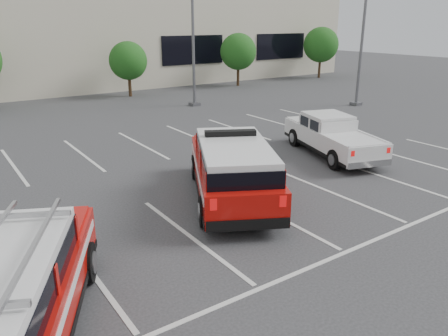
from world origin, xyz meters
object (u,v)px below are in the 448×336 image
object	(u,v)px
tree_far_right	(321,46)
fire_chief_suv	(232,173)
tree_mid_right	(129,62)
white_pickup	(331,139)
ladder_suv	(4,304)
convention_building	(25,29)
tree_right	(239,53)
light_pole_right	(364,24)
light_pole_mid	(193,24)

from	to	relation	value
tree_far_right	fire_chief_suv	size ratio (longest dim) A/B	0.77
tree_mid_right	fire_chief_suv	distance (m)	21.33
white_pickup	fire_chief_suv	bearing A→B (deg)	-147.88
white_pickup	ladder_suv	distance (m)	14.11
white_pickup	convention_building	bearing A→B (deg)	119.01
fire_chief_suv	ladder_suv	world-z (taller)	ladder_suv
tree_right	light_pole_right	xyz separation A→B (m)	(0.91, -12.05, 2.41)
light_pole_mid	fire_chief_suv	size ratio (longest dim) A/B	1.62
tree_mid_right	tree_right	bearing A→B (deg)	0.00
ladder_suv	tree_far_right	bearing A→B (deg)	62.36
convention_building	light_pole_right	distance (m)	26.99
tree_mid_right	white_pickup	size ratio (longest dim) A/B	0.70
white_pickup	ladder_suv	xyz separation A→B (m)	(-13.25, -4.85, 0.23)
white_pickup	ladder_suv	world-z (taller)	ladder_suv
tree_right	light_pole_right	size ratio (longest dim) A/B	0.43
light_pole_mid	white_pickup	bearing A→B (deg)	-94.71
light_pole_right	ladder_suv	xyz separation A→B (m)	(-23.32, -11.77, -4.30)
light_pole_mid	tree_mid_right	bearing A→B (deg)	107.52
convention_building	tree_right	world-z (taller)	convention_building
fire_chief_suv	ladder_suv	xyz separation A→B (m)	(-7.01, -3.24, 0.02)
tree_mid_right	tree_far_right	xyz separation A→B (m)	(20.00, 0.00, 0.54)
tree_right	fire_chief_suv	distance (m)	25.77
tree_far_right	ladder_suv	size ratio (longest dim) A/B	0.81
light_pole_mid	white_pickup	world-z (taller)	light_pole_mid
light_pole_mid	ladder_suv	xyz separation A→B (m)	(-14.32, -17.77, -4.30)
light_pole_right	convention_building	bearing A→B (deg)	125.89
tree_mid_right	ladder_suv	bearing A→B (deg)	-117.52
convention_building	tree_right	bearing A→B (deg)	-33.37
light_pole_mid	white_pickup	distance (m)	13.74
ladder_suv	convention_building	bearing A→B (deg)	103.48
white_pickup	ladder_suv	bearing A→B (deg)	-142.20
light_pole_mid	light_pole_right	size ratio (longest dim) A/B	1.00
tree_right	ladder_suv	world-z (taller)	tree_right
fire_chief_suv	white_pickup	world-z (taller)	fire_chief_suv
tree_mid_right	tree_far_right	distance (m)	20.01
tree_mid_right	tree_far_right	bearing A→B (deg)	0.00
convention_building	light_pole_right	world-z (taller)	convention_building
tree_far_right	fire_chief_suv	distance (m)	32.76
tree_far_right	light_pole_right	world-z (taller)	light_pole_right
light_pole_mid	light_pole_right	world-z (taller)	same
convention_building	ladder_suv	world-z (taller)	convention_building
tree_right	tree_far_right	bearing A→B (deg)	0.00
tree_mid_right	fire_chief_suv	size ratio (longest dim) A/B	0.63
tree_mid_right	white_pickup	distance (m)	19.08
tree_right	light_pole_mid	bearing A→B (deg)	-143.23
convention_building	light_pole_right	bearing A→B (deg)	-54.11
tree_right	fire_chief_suv	bearing A→B (deg)	-126.82
fire_chief_suv	ladder_suv	bearing A→B (deg)	-127.53
convention_building	white_pickup	xyz separation A→B (m)	(5.75, -28.79, -4.06)
tree_right	convention_building	bearing A→B (deg)	146.63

